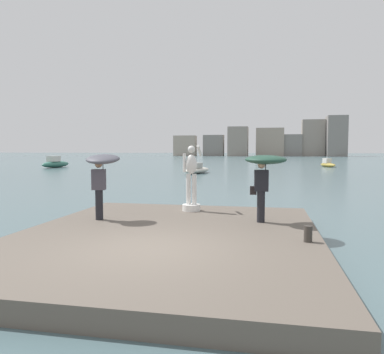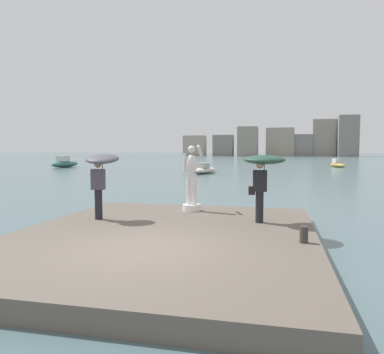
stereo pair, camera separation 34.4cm
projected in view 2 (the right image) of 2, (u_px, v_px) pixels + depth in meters
name	position (u px, v px, depth m)	size (l,w,h in m)	color
ground_plane	(255.00, 169.00, 46.86)	(400.00, 400.00, 0.00)	#4C666B
pier	(165.00, 240.00, 9.45)	(7.38, 9.10, 0.40)	#60564C
statue_white_figure	(192.00, 184.00, 12.61)	(0.61, 0.86, 2.21)	white
onlooker_left	(101.00, 169.00, 11.05)	(1.15, 1.17, 1.97)	black
onlooker_right	(263.00, 167.00, 10.53)	(1.29, 1.30, 1.92)	black
mooring_bollard	(304.00, 235.00, 8.31)	(0.18, 0.18, 0.36)	#38332D
boat_near	(337.00, 164.00, 51.83)	(2.16, 4.06, 1.20)	#B2993D
boat_mid	(204.00, 170.00, 38.28)	(2.59, 5.29, 1.09)	silver
boat_leftward	(65.00, 163.00, 51.10)	(1.86, 5.59, 1.56)	#336B5B
distant_skyline	(283.00, 141.00, 132.02)	(59.54, 8.74, 13.65)	#A89989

